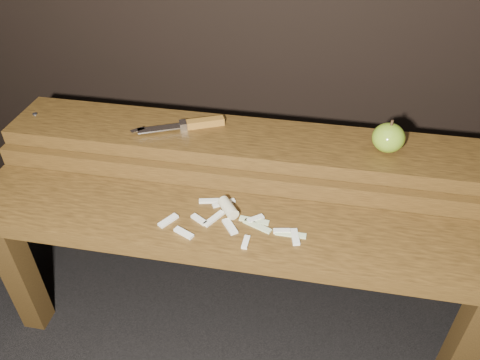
% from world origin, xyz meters
% --- Properties ---
extents(ground, '(60.00, 60.00, 0.00)m').
position_xyz_m(ground, '(0.00, 0.00, 0.00)').
color(ground, black).
extents(bench_front_tier, '(1.20, 0.20, 0.42)m').
position_xyz_m(bench_front_tier, '(0.00, -0.06, 0.35)').
color(bench_front_tier, '#36230D').
rests_on(bench_front_tier, ground).
extents(bench_rear_tier, '(1.20, 0.21, 0.50)m').
position_xyz_m(bench_rear_tier, '(0.00, 0.17, 0.41)').
color(bench_rear_tier, '#36230D').
rests_on(bench_rear_tier, ground).
extents(apple, '(0.07, 0.07, 0.08)m').
position_xyz_m(apple, '(0.32, 0.17, 0.53)').
color(apple, olive).
rests_on(apple, bench_rear_tier).
extents(knife, '(0.22, 0.11, 0.02)m').
position_xyz_m(knife, '(-0.14, 0.18, 0.51)').
color(knife, '#8E5B1F').
rests_on(knife, bench_rear_tier).
extents(apple_scraps, '(0.32, 0.15, 0.03)m').
position_xyz_m(apple_scraps, '(-0.00, -0.04, 0.43)').
color(apple_scraps, beige).
rests_on(apple_scraps, bench_front_tier).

